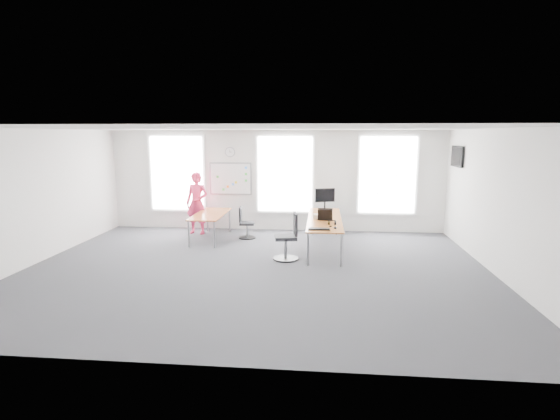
# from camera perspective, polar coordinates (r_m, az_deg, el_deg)

# --- Properties ---
(floor) EXTENTS (10.00, 10.00, 0.00)m
(floor) POSITION_cam_1_polar(r_m,az_deg,el_deg) (9.53, -3.21, -7.74)
(floor) COLOR #2D2D33
(floor) RESTS_ON ground
(ceiling) EXTENTS (10.00, 10.00, 0.00)m
(ceiling) POSITION_cam_1_polar(r_m,az_deg,el_deg) (9.08, -3.39, 10.62)
(ceiling) COLOR white
(ceiling) RESTS_ON ground
(wall_back) EXTENTS (10.00, 0.00, 10.00)m
(wall_back) POSITION_cam_1_polar(r_m,az_deg,el_deg) (13.12, -0.65, 3.85)
(wall_back) COLOR white
(wall_back) RESTS_ON ground
(wall_front) EXTENTS (10.00, 0.00, 10.00)m
(wall_front) POSITION_cam_1_polar(r_m,az_deg,el_deg) (5.35, -9.82, -5.27)
(wall_front) COLOR white
(wall_front) RESTS_ON ground
(wall_left) EXTENTS (0.00, 10.00, 10.00)m
(wall_left) POSITION_cam_1_polar(r_m,az_deg,el_deg) (11.10, -29.74, 1.43)
(wall_left) COLOR white
(wall_left) RESTS_ON ground
(wall_right) EXTENTS (0.00, 10.00, 10.00)m
(wall_right) POSITION_cam_1_polar(r_m,az_deg,el_deg) (9.77, 27.09, 0.66)
(wall_right) COLOR white
(wall_right) RESTS_ON ground
(window_left) EXTENTS (1.60, 0.06, 2.20)m
(window_left) POSITION_cam_1_polar(r_m,az_deg,el_deg) (13.72, -13.27, 4.69)
(window_left) COLOR white
(window_left) RESTS_ON wall_back
(window_mid) EXTENTS (1.60, 0.06, 2.20)m
(window_mid) POSITION_cam_1_polar(r_m,az_deg,el_deg) (13.04, 0.65, 4.70)
(window_mid) COLOR white
(window_mid) RESTS_ON wall_back
(window_right) EXTENTS (1.60, 0.06, 2.20)m
(window_right) POSITION_cam_1_polar(r_m,az_deg,el_deg) (13.14, 13.85, 4.45)
(window_right) COLOR white
(window_right) RESTS_ON wall_back
(desk_right) EXTENTS (0.85, 3.19, 0.78)m
(desk_right) POSITION_cam_1_polar(r_m,az_deg,el_deg) (11.09, 5.83, -1.37)
(desk_right) COLOR #B46E2C
(desk_right) RESTS_ON ground
(desk_left) EXTENTS (0.79, 1.98, 0.72)m
(desk_left) POSITION_cam_1_polar(r_m,az_deg,el_deg) (12.18, -9.08, -0.73)
(desk_left) COLOR #B46E2C
(desk_left) RESTS_ON ground
(chair_right) EXTENTS (0.58, 0.58, 1.09)m
(chair_right) POSITION_cam_1_polar(r_m,az_deg,el_deg) (10.13, 1.11, -3.84)
(chair_right) COLOR black
(chair_right) RESTS_ON ground
(chair_left) EXTENTS (0.47, 0.47, 0.88)m
(chair_left) POSITION_cam_1_polar(r_m,az_deg,el_deg) (12.22, -4.56, -1.91)
(chair_left) COLOR black
(chair_left) RESTS_ON ground
(person) EXTENTS (0.71, 0.52, 1.80)m
(person) POSITION_cam_1_polar(r_m,az_deg,el_deg) (12.89, -10.79, 0.88)
(person) COLOR #E02B55
(person) RESTS_ON ground
(whiteboard) EXTENTS (1.20, 0.03, 0.90)m
(whiteboard) POSITION_cam_1_polar(r_m,az_deg,el_deg) (13.30, -6.47, 4.09)
(whiteboard) COLOR white
(whiteboard) RESTS_ON wall_back
(wall_clock) EXTENTS (0.30, 0.04, 0.30)m
(wall_clock) POSITION_cam_1_polar(r_m,az_deg,el_deg) (13.24, -6.54, 7.53)
(wall_clock) COLOR gray
(wall_clock) RESTS_ON wall_back
(tv) EXTENTS (0.06, 0.90, 0.55)m
(tv) POSITION_cam_1_polar(r_m,az_deg,el_deg) (12.50, 22.15, 6.50)
(tv) COLOR black
(tv) RESTS_ON wall_right
(keyboard) EXTENTS (0.49, 0.20, 0.02)m
(keyboard) POSITION_cam_1_polar(r_m,az_deg,el_deg) (9.79, 5.11, -2.51)
(keyboard) COLOR black
(keyboard) RESTS_ON desk_right
(mouse) EXTENTS (0.08, 0.12, 0.05)m
(mouse) POSITION_cam_1_polar(r_m,az_deg,el_deg) (9.90, 7.24, -2.33)
(mouse) COLOR black
(mouse) RESTS_ON desk_right
(lens_cap) EXTENTS (0.08, 0.08, 0.01)m
(lens_cap) POSITION_cam_1_polar(r_m,az_deg,el_deg) (10.13, 6.61, -2.15)
(lens_cap) COLOR black
(lens_cap) RESTS_ON desk_right
(headphones) EXTENTS (0.19, 0.10, 0.11)m
(headphones) POSITION_cam_1_polar(r_m,az_deg,el_deg) (10.34, 6.79, -1.64)
(headphones) COLOR black
(headphones) RESTS_ON desk_right
(laptop_sleeve) EXTENTS (0.37, 0.24, 0.30)m
(laptop_sleeve) POSITION_cam_1_polar(r_m,az_deg,el_deg) (10.79, 5.91, -0.63)
(laptop_sleeve) COLOR black
(laptop_sleeve) RESTS_ON desk_right
(paper_stack) EXTENTS (0.34, 0.27, 0.10)m
(paper_stack) POSITION_cam_1_polar(r_m,az_deg,el_deg) (11.09, 5.17, -0.82)
(paper_stack) COLOR beige
(paper_stack) RESTS_ON desk_right
(monitor) EXTENTS (0.55, 0.24, 0.63)m
(monitor) POSITION_cam_1_polar(r_m,az_deg,el_deg) (12.10, 5.87, 1.65)
(monitor) COLOR black
(monitor) RESTS_ON desk_right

